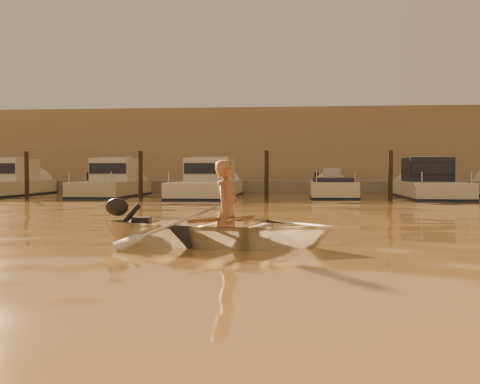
# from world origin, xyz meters

# --- Properties ---
(ground_plane) EXTENTS (160.00, 160.00, 0.00)m
(ground_plane) POSITION_xyz_m (0.00, 0.00, 0.00)
(ground_plane) COLOR olive
(ground_plane) RESTS_ON ground
(dinghy) EXTENTS (4.27, 3.46, 0.78)m
(dinghy) POSITION_xyz_m (-0.07, -1.05, 0.27)
(dinghy) COLOR white
(dinghy) RESTS_ON ground_plane
(person) EXTENTS (0.53, 0.69, 1.69)m
(person) POSITION_xyz_m (0.03, -1.08, 0.55)
(person) COLOR #A26E51
(person) RESTS_ON dinghy
(outboard_motor) EXTENTS (0.97, 0.59, 0.70)m
(outboard_motor) POSITION_xyz_m (-1.53, -0.72, 0.28)
(outboard_motor) COLOR black
(outboard_motor) RESTS_ON dinghy
(oar_port) EXTENTS (0.10, 2.10, 0.13)m
(oar_port) POSITION_xyz_m (0.17, -1.11, 0.42)
(oar_port) COLOR brown
(oar_port) RESTS_ON dinghy
(oar_starboard) EXTENTS (0.88, 1.96, 0.13)m
(oar_starboard) POSITION_xyz_m (-0.02, -1.06, 0.42)
(oar_starboard) COLOR olive
(oar_starboard) RESTS_ON dinghy
(moored_boat_0) EXTENTS (2.38, 7.51, 1.75)m
(moored_boat_0) POSITION_xyz_m (-12.71, 16.00, 0.62)
(moored_boat_0) COLOR silver
(moored_boat_0) RESTS_ON ground_plane
(moored_boat_1) EXTENTS (2.24, 6.67, 1.75)m
(moored_boat_1) POSITION_xyz_m (-7.47, 16.00, 0.62)
(moored_boat_1) COLOR beige
(moored_boat_1) RESTS_ON ground_plane
(moored_boat_2) EXTENTS (2.49, 8.26, 1.75)m
(moored_boat_2) POSITION_xyz_m (-2.99, 16.00, 0.62)
(moored_boat_2) COLOR silver
(moored_boat_2) RESTS_ON ground_plane
(moored_boat_3) EXTENTS (1.93, 5.63, 0.95)m
(moored_boat_3) POSITION_xyz_m (2.62, 16.00, 0.22)
(moored_boat_3) COLOR #EAE4C4
(moored_boat_3) RESTS_ON ground_plane
(moored_boat_4) EXTENTS (2.33, 7.15, 1.75)m
(moored_boat_4) POSITION_xyz_m (6.81, 16.00, 0.62)
(moored_boat_4) COLOR silver
(moored_boat_4) RESTS_ON ground_plane
(piling_0) EXTENTS (0.18, 0.18, 2.20)m
(piling_0) POSITION_xyz_m (-10.50, 13.80, 0.90)
(piling_0) COLOR #2D2319
(piling_0) RESTS_ON ground_plane
(piling_1) EXTENTS (0.18, 0.18, 2.20)m
(piling_1) POSITION_xyz_m (-5.50, 13.80, 0.90)
(piling_1) COLOR #2D2319
(piling_1) RESTS_ON ground_plane
(piling_2) EXTENTS (0.18, 0.18, 2.20)m
(piling_2) POSITION_xyz_m (-0.20, 13.80, 0.90)
(piling_2) COLOR #2D2319
(piling_2) RESTS_ON ground_plane
(piling_3) EXTENTS (0.18, 0.18, 2.20)m
(piling_3) POSITION_xyz_m (4.80, 13.80, 0.90)
(piling_3) COLOR #2D2319
(piling_3) RESTS_ON ground_plane
(fender_b) EXTENTS (0.30, 0.30, 0.30)m
(fender_b) POSITION_xyz_m (-6.85, 13.66, 0.10)
(fender_b) COLOR red
(fender_b) RESTS_ON ground_plane
(fender_c) EXTENTS (0.30, 0.30, 0.30)m
(fender_c) POSITION_xyz_m (-2.20, 12.61, 0.10)
(fender_c) COLOR silver
(fender_c) RESTS_ON ground_plane
(fender_d) EXTENTS (0.30, 0.30, 0.30)m
(fender_d) POSITION_xyz_m (2.97, 14.01, 0.10)
(fender_d) COLOR orange
(fender_d) RESTS_ON ground_plane
(quay) EXTENTS (52.00, 4.00, 1.00)m
(quay) POSITION_xyz_m (0.00, 21.50, 0.15)
(quay) COLOR gray
(quay) RESTS_ON ground_plane
(waterfront_building) EXTENTS (46.00, 7.00, 4.80)m
(waterfront_building) POSITION_xyz_m (0.00, 27.00, 2.40)
(waterfront_building) COLOR #9E8466
(waterfront_building) RESTS_ON quay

